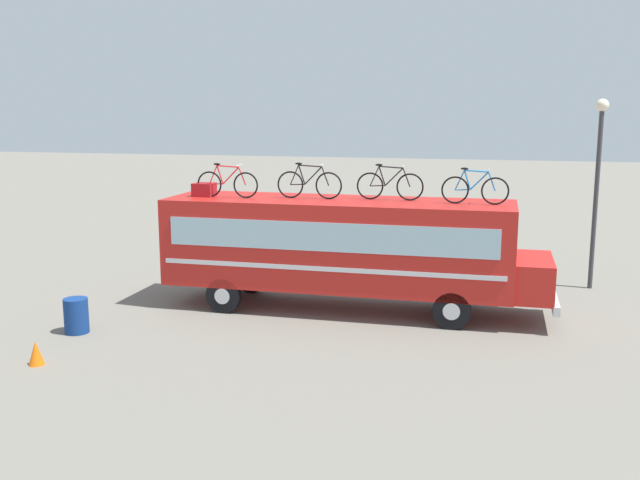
# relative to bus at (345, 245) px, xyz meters

# --- Properties ---
(ground_plane) EXTENTS (120.00, 120.00, 0.00)m
(ground_plane) POSITION_rel_bus_xyz_m (-0.20, -0.00, -1.81)
(ground_plane) COLOR slate
(bus) EXTENTS (10.46, 2.55, 3.03)m
(bus) POSITION_rel_bus_xyz_m (0.00, 0.00, 0.00)
(bus) COLOR red
(bus) RESTS_ON ground
(luggage_bag_1) EXTENTS (0.56, 0.53, 0.37)m
(luggage_bag_1) POSITION_rel_bus_xyz_m (-4.01, -0.13, 1.41)
(luggage_bag_1) COLOR maroon
(luggage_bag_1) RESTS_ON bus
(rooftop_bicycle_1) EXTENTS (1.78, 0.44, 0.95)m
(rooftop_bicycle_1) POSITION_rel_bus_xyz_m (-3.27, -0.25, 1.62)
(rooftop_bicycle_1) COLOR black
(rooftop_bicycle_1) RESTS_ON bus
(rooftop_bicycle_2) EXTENTS (1.82, 0.44, 0.98)m
(rooftop_bicycle_2) POSITION_rel_bus_xyz_m (-1.02, 0.07, 1.63)
(rooftop_bicycle_2) COLOR black
(rooftop_bicycle_2) RESTS_ON bus
(rooftop_bicycle_3) EXTENTS (1.81, 0.44, 0.97)m
(rooftop_bicycle_3) POSITION_rel_bus_xyz_m (1.16, 0.30, 1.63)
(rooftop_bicycle_3) COLOR black
(rooftop_bicycle_3) RESTS_ON bus
(rooftop_bicycle_4) EXTENTS (1.71, 0.44, 0.94)m
(rooftop_bicycle_4) POSITION_rel_bus_xyz_m (3.40, -0.02, 1.61)
(rooftop_bicycle_4) COLOR black
(rooftop_bicycle_4) RESTS_ON bus
(trash_bin) EXTENTS (0.59, 0.59, 0.87)m
(trash_bin) POSITION_rel_bus_xyz_m (-5.97, -3.67, -1.37)
(trash_bin) COLOR navy
(trash_bin) RESTS_ON ground
(traffic_cone) EXTENTS (0.34, 0.34, 0.54)m
(traffic_cone) POSITION_rel_bus_xyz_m (-5.55, -5.89, -1.54)
(traffic_cone) COLOR orange
(traffic_cone) RESTS_ON ground
(street_lamp) EXTENTS (0.38, 0.38, 5.74)m
(street_lamp) POSITION_rel_bus_xyz_m (6.86, 4.11, 1.86)
(street_lamp) COLOR #38383D
(street_lamp) RESTS_ON ground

